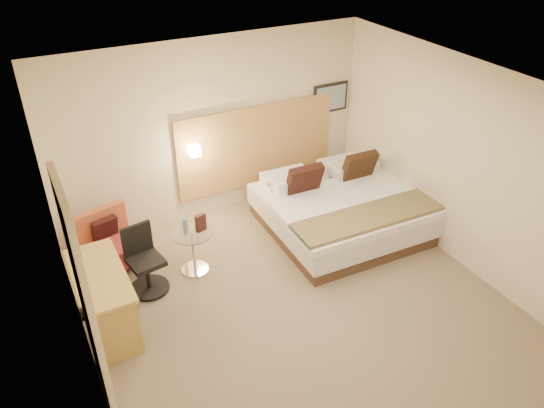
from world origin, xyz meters
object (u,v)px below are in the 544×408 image
side_table (193,249)px  desk_chair (145,265)px  desk (102,285)px  bed (340,209)px  lounge_chair (111,244)px

side_table → desk_chair: 0.67m
desk → desk_chair: size_ratio=1.43×
side_table → desk: size_ratio=0.53×
bed → lounge_chair: size_ratio=2.58×
side_table → desk_chair: (-0.66, -0.07, 0.03)m
desk → lounge_chair: bearing=75.1°
side_table → desk_chair: desk_chair is taller
desk_chair → desk: bearing=-141.8°
lounge_chair → side_table: size_ratio=1.27×
desk_chair → side_table: bearing=5.9°
bed → desk_chair: bearing=-179.9°
bed → side_table: (-2.26, 0.06, -0.00)m
bed → side_table: bearing=178.4°
side_table → lounge_chair: bearing=144.2°
lounge_chair → desk: (-0.32, -1.20, 0.32)m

